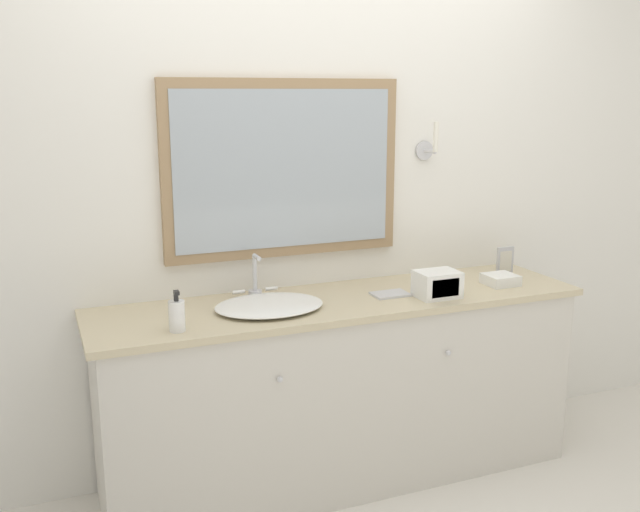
# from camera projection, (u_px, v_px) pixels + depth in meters

# --- Properties ---
(ground_plane) EXTENTS (14.00, 14.00, 0.00)m
(ground_plane) POSITION_uv_depth(u_px,v_px,m) (370.00, 511.00, 3.01)
(ground_plane) COLOR silver
(wall_back) EXTENTS (8.00, 0.18, 2.55)m
(wall_back) POSITION_uv_depth(u_px,v_px,m) (315.00, 192.00, 3.28)
(wall_back) COLOR white
(wall_back) RESTS_ON ground_plane
(vanity_counter) EXTENTS (2.18, 0.56, 0.85)m
(vanity_counter) POSITION_uv_depth(u_px,v_px,m) (341.00, 389.00, 3.20)
(vanity_counter) COLOR beige
(vanity_counter) RESTS_ON ground_plane
(sink_basin) EXTENTS (0.46, 0.41, 0.20)m
(sink_basin) POSITION_uv_depth(u_px,v_px,m) (269.00, 304.00, 2.96)
(sink_basin) COLOR white
(sink_basin) RESTS_ON vanity_counter
(soap_bottle) EXTENTS (0.06, 0.06, 0.16)m
(soap_bottle) POSITION_uv_depth(u_px,v_px,m) (177.00, 315.00, 2.67)
(soap_bottle) COLOR white
(soap_bottle) RESTS_ON vanity_counter
(appliance_box) EXTENTS (0.19, 0.14, 0.12)m
(appliance_box) POSITION_uv_depth(u_px,v_px,m) (437.00, 284.00, 3.11)
(appliance_box) COLOR white
(appliance_box) RESTS_ON vanity_counter
(picture_frame) EXTENTS (0.09, 0.01, 0.14)m
(picture_frame) POSITION_uv_depth(u_px,v_px,m) (505.00, 261.00, 3.49)
(picture_frame) COLOR #B2B2B7
(picture_frame) RESTS_ON vanity_counter
(hand_towel_near_sink) EXTENTS (0.14, 0.14, 0.05)m
(hand_towel_near_sink) POSITION_uv_depth(u_px,v_px,m) (500.00, 280.00, 3.33)
(hand_towel_near_sink) COLOR white
(hand_towel_near_sink) RESTS_ON vanity_counter
(metal_tray) EXTENTS (0.16, 0.11, 0.01)m
(metal_tray) POSITION_uv_depth(u_px,v_px,m) (390.00, 294.00, 3.15)
(metal_tray) COLOR silver
(metal_tray) RESTS_ON vanity_counter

